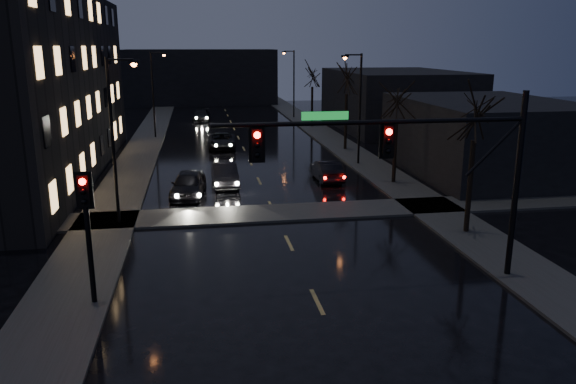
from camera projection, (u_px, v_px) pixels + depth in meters
name	position (u px, v px, depth m)	size (l,w,h in m)	color
sidewalk_left	(138.00, 158.00, 43.69)	(3.00, 140.00, 0.12)	#2D2D2B
sidewalk_right	(349.00, 151.00, 46.32)	(3.00, 140.00, 0.12)	#2D2D2B
sidewalk_cross	(275.00, 213.00, 29.25)	(40.00, 3.00, 0.12)	#2D2D2B
commercial_right_near	(485.00, 137.00, 38.20)	(10.00, 14.00, 5.00)	black
commercial_right_far	(396.00, 100.00, 59.31)	(12.00, 18.00, 6.00)	black
far_block	(201.00, 77.00, 84.62)	(22.00, 10.00, 8.00)	black
signal_mast	(421.00, 154.00, 19.55)	(11.11, 0.41, 7.00)	black
signal_pole_left	(87.00, 220.00, 18.26)	(0.35, 0.41, 4.53)	black
tree_near	(477.00, 99.00, 24.70)	(3.52, 3.52, 8.08)	black
tree_mid_a	(398.00, 91.00, 34.35)	(3.30, 3.30, 7.58)	black
tree_mid_b	(347.00, 70.00, 45.61)	(3.74, 3.74, 8.59)	black
tree_far	(312.00, 70.00, 59.12)	(3.43, 3.43, 7.88)	black
streetlight_l_near	(117.00, 128.00, 26.41)	(1.53, 0.28, 8.00)	black
streetlight_l_far	(155.00, 87.00, 52.20)	(1.53, 0.28, 8.00)	black
streetlight_r_mid	(357.00, 100.00, 40.22)	(1.53, 0.28, 8.00)	black
streetlight_r_far	(292.00, 78.00, 66.96)	(1.53, 0.28, 8.00)	black
oncoming_car_a	(188.00, 184.00, 32.45)	(1.77, 4.40, 1.50)	black
oncoming_car_b	(225.00, 175.00, 35.05)	(1.48, 4.24, 1.40)	black
oncoming_car_c	(222.00, 141.00, 47.83)	(2.22, 4.82, 1.34)	black
oncoming_car_d	(201.00, 115.00, 65.32)	(1.83, 4.50, 1.31)	black
lead_car	(327.00, 170.00, 36.40)	(1.41, 4.06, 1.34)	black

